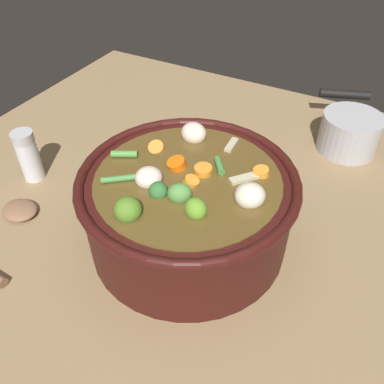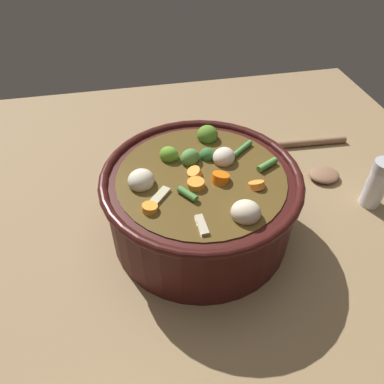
% 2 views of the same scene
% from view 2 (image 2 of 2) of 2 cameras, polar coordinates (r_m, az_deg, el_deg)
% --- Properties ---
extents(ground_plane, '(1.10, 1.10, 0.00)m').
position_cam_2_polar(ground_plane, '(0.65, 1.24, -5.70)').
color(ground_plane, '#8C704C').
extents(cooking_pot, '(0.31, 0.31, 0.15)m').
position_cam_2_polar(cooking_pot, '(0.60, 1.33, -1.48)').
color(cooking_pot, '#38110F').
rests_on(cooking_pot, ground_plane).
extents(wooden_spoon, '(0.19, 0.15, 0.02)m').
position_cam_2_polar(wooden_spoon, '(0.83, 18.25, 4.79)').
color(wooden_spoon, '#855E44').
rests_on(wooden_spoon, ground_plane).
extents(salt_shaker, '(0.04, 0.04, 0.10)m').
position_cam_2_polar(salt_shaker, '(0.75, 26.38, 1.36)').
color(salt_shaker, silver).
rests_on(salt_shaker, ground_plane).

